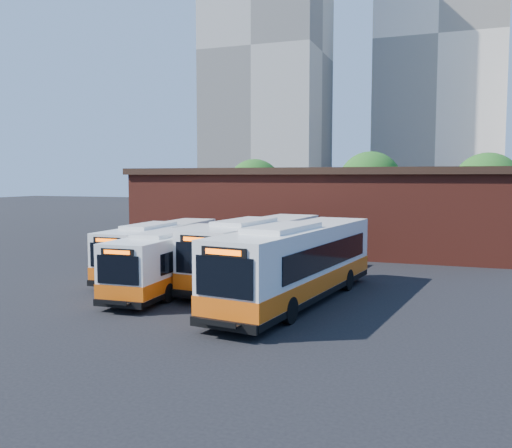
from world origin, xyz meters
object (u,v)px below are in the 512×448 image
(bus_east, at_px, (297,266))
(bus_midwest, at_px, (175,261))
(bus_west, at_px, (161,250))
(transit_worker, at_px, (251,290))
(bus_mideast, at_px, (258,253))

(bus_east, bearing_deg, bus_midwest, -178.38)
(bus_west, distance_m, bus_east, 10.37)
(bus_west, distance_m, transit_worker, 10.71)
(bus_west, bearing_deg, bus_east, -24.74)
(bus_midwest, distance_m, bus_east, 6.73)
(bus_west, bearing_deg, bus_midwest, -51.66)
(bus_west, relative_size, bus_mideast, 0.87)
(bus_midwest, bearing_deg, bus_east, -8.63)
(bus_west, relative_size, transit_worker, 5.96)
(bus_mideast, bearing_deg, transit_worker, -66.61)
(bus_west, bearing_deg, bus_mideast, -3.42)
(bus_midwest, xyz_separation_m, transit_worker, (5.43, -3.40, -0.44))
(bus_mideast, relative_size, bus_east, 0.96)
(bus_east, bearing_deg, transit_worker, -107.23)
(bus_midwest, height_order, transit_worker, bus_midwest)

